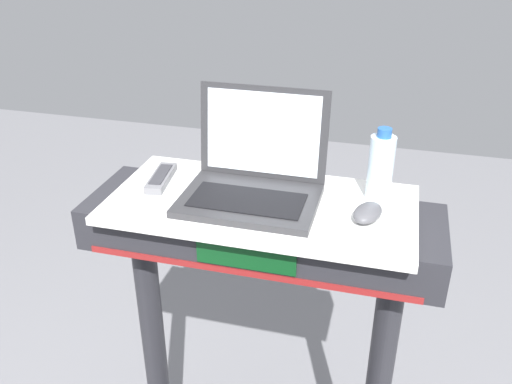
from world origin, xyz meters
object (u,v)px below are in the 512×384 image
laptop (254,177)px  water_bottle (381,167)px  tv_remote (161,178)px  computer_mouse (368,213)px

laptop → water_bottle: (0.30, 0.07, 0.03)m
laptop → water_bottle: 0.31m
laptop → tv_remote: (-0.26, 0.02, -0.04)m
computer_mouse → tv_remote: size_ratio=0.61×
laptop → computer_mouse: (0.29, -0.04, -0.03)m
laptop → water_bottle: size_ratio=1.81×
laptop → water_bottle: bearing=8.7°
water_bottle → tv_remote: water_bottle is taller
computer_mouse → tv_remote: (-0.54, 0.06, -0.01)m
laptop → water_bottle: laptop is taller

